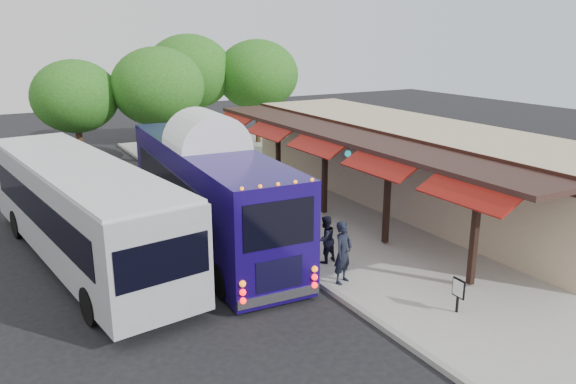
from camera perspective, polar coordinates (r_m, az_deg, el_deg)
ground at (r=18.64m, az=0.65°, el=-7.81°), size 90.00×90.00×0.00m
sidewalk at (r=24.32m, az=6.08°, el=-1.96°), size 10.00×40.00×0.15m
curb at (r=21.93m, az=-4.53°, el=-3.92°), size 0.20×40.00×0.16m
station_shelter at (r=25.92m, az=12.30°, el=2.95°), size 8.15×20.00×3.60m
coach_bus at (r=20.52m, az=-8.09°, el=0.43°), size 3.27×12.20×3.87m
city_bus at (r=19.86m, az=-20.32°, el=-1.51°), size 4.42×12.98×3.42m
ped_a at (r=17.05m, az=5.63°, el=-6.13°), size 0.83×0.71×1.94m
ped_b at (r=18.54m, az=3.80°, el=-4.81°), size 0.86×0.72×1.60m
ped_c at (r=19.85m, az=-0.21°, el=-3.02°), size 1.10×0.52×1.82m
ped_d at (r=23.42m, az=-3.73°, el=-0.11°), size 1.34×1.15×1.80m
sign_board at (r=16.02m, az=16.92°, el=-9.49°), size 0.07×0.45×0.98m
tree_left at (r=33.33m, az=-13.08°, el=10.36°), size 5.29×5.29×6.77m
tree_mid at (r=38.66m, az=-10.01°, el=11.91°), size 5.81×5.81×7.44m
tree_right at (r=38.80m, az=-3.13°, el=11.79°), size 5.54×5.54×7.09m
tree_far at (r=33.77m, az=-20.82°, el=9.06°), size 4.77×4.77×6.11m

